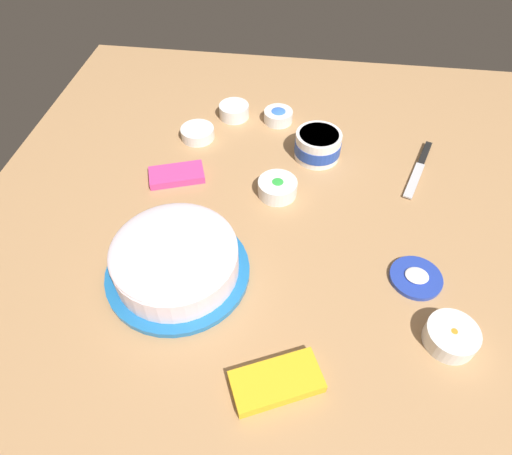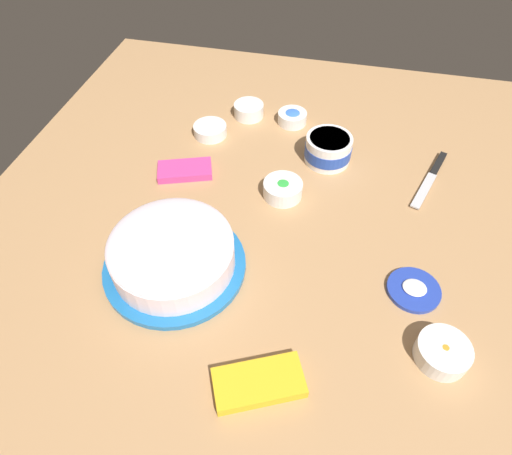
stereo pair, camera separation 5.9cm
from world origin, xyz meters
The scene contains 12 objects.
ground_plane centered at (0.00, 0.00, 0.00)m, with size 1.54×1.54×0.00m, color tan.
frosted_cake centered at (0.23, 0.18, 0.05)m, with size 0.30×0.30×0.10m.
frosting_tub centered at (-0.04, -0.24, 0.04)m, with size 0.12×0.12×0.07m.
frosting_tub_lid centered at (-0.27, 0.13, 0.01)m, with size 0.11×0.11×0.02m.
spreading_knife centered at (-0.32, -0.24, 0.01)m, with size 0.10×0.23×0.01m.
sprinkle_bowl_orange centered at (-0.31, 0.27, 0.02)m, with size 0.10×0.10×0.04m.
sprinkle_bowl_blue centered at (0.08, -0.39, 0.02)m, with size 0.08×0.08×0.04m.
sprinkle_bowl_rainbow centered at (0.29, -0.28, 0.02)m, with size 0.09×0.09×0.03m.
sprinkle_bowl_green centered at (0.05, -0.08, 0.02)m, with size 0.10×0.10×0.04m.
sprinkle_bowl_pink centered at (0.21, -0.39, 0.02)m, with size 0.09×0.09×0.04m.
candy_box_lower centered at (0.31, -0.11, 0.01)m, with size 0.14×0.07×0.02m, color #E53D8E.
candy_box_upper centered at (0.00, 0.39, 0.01)m, with size 0.16×0.08×0.02m, color yellow.
Camera 2 is at (-0.06, 0.69, 0.77)m, focal length 31.00 mm.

